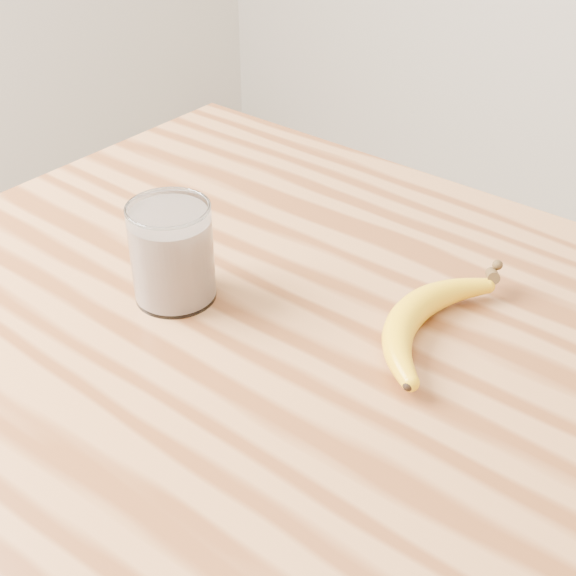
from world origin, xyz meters
The scene contains 3 objects.
table centered at (0.00, 0.00, 0.77)m, with size 1.20×0.80×0.90m.
smoothie_glass centered at (-0.25, -0.03, 0.95)m, with size 0.09×0.09×0.11m.
banana centered at (-0.02, 0.08, 0.92)m, with size 0.10×0.28×0.03m, color #EBAF12, non-canonical shape.
Camera 1 is at (0.30, -0.51, 1.40)m, focal length 50.00 mm.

